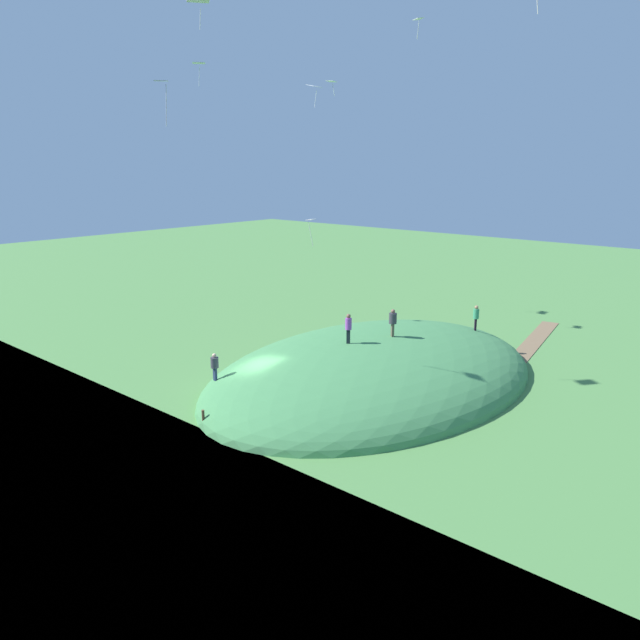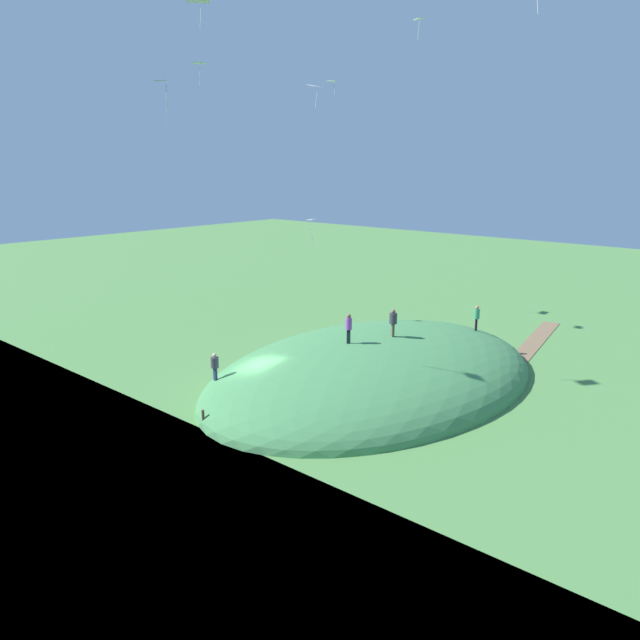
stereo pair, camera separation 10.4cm
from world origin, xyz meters
The scene contains 15 objects.
ground_plane centered at (0.00, 0.00, 0.00)m, with size 160.00×160.00×0.00m, color #4F8442.
grass_hill centered at (6.73, -3.43, 0.00)m, with size 24.20×16.42×5.03m, color #43834B.
dirt_path centered at (21.10, -7.52, 0.02)m, with size 12.23×1.29×0.04m, color brown.
person_watching_kites centered at (7.77, -3.90, 3.55)m, with size 0.66×0.66×1.70m.
person_walking_path centered at (-1.80, 1.27, 2.02)m, with size 0.49×0.49×1.56m.
person_with_child centered at (4.90, -2.77, 3.60)m, with size 0.51×0.51×1.78m.
person_near_shore centered at (15.15, -5.65, 2.77)m, with size 0.55×0.55×1.73m.
kite_0 centered at (13.66, -1.16, 21.43)m, with size 0.74×0.83×1.30m.
kite_1 centered at (17.31, 10.87, 18.69)m, with size 1.24×0.90×1.72m.
kite_2 centered at (6.28, 11.63, 19.25)m, with size 1.05×1.01×1.51m.
kite_3 centered at (-3.32, 2.45, 16.35)m, with size 0.84×0.81×2.15m.
kite_4 centered at (9.02, 3.85, 8.82)m, with size 0.76×0.61×1.85m.
kite_5 centered at (14.47, 6.63, 18.47)m, with size 0.98×0.81×1.08m.
kite_8 centered at (0.19, 3.77, 20.90)m, with size 1.42×1.34×1.34m.
mooring_post centered at (-4.74, -1.33, 0.47)m, with size 0.14×0.14×0.93m, color brown.
Camera 2 is at (-22.09, -24.25, 12.71)m, focal length 34.49 mm.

